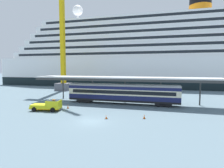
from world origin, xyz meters
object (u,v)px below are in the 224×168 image
object	(u,v)px
traffic_cone_far	(144,117)
dockside_crane	(64,28)
traffic_cone_near	(106,117)
train_carriage	(122,93)
service_truck	(49,105)
cruise_ship	(166,56)
traffic_cone_mid	(68,106)

from	to	relation	value
traffic_cone_far	dockside_crane	world-z (taller)	dockside_crane
traffic_cone_near	traffic_cone_far	size ratio (longest dim) A/B	0.91
train_carriage	service_truck	bearing A→B (deg)	-139.85
traffic_cone_near	traffic_cone_far	xyz separation A→B (m)	(5.41, 1.55, 0.03)
train_carriage	dockside_crane	size ratio (longest dim) A/B	0.37
cruise_ship	traffic_cone_near	size ratio (longest dim) A/B	221.96
traffic_cone_near	dockside_crane	world-z (taller)	dockside_crane
train_carriage	traffic_cone_far	bearing A→B (deg)	-61.39
traffic_cone_mid	dockside_crane	world-z (taller)	dockside_crane
traffic_cone_far	train_carriage	bearing A→B (deg)	118.61
traffic_cone_mid	traffic_cone_near	bearing A→B (deg)	-28.30
traffic_cone_near	traffic_cone_mid	bearing A→B (deg)	151.70
traffic_cone_near	traffic_cone_mid	distance (m)	10.10
cruise_ship	traffic_cone_near	world-z (taller)	cruise_ship
service_truck	traffic_cone_near	bearing A→B (deg)	-11.77
traffic_cone_near	traffic_cone_far	world-z (taller)	traffic_cone_far
dockside_crane	traffic_cone_near	bearing A→B (deg)	-51.83
cruise_ship	service_truck	xyz separation A→B (m)	(-20.38, -51.37, -11.32)
cruise_ship	traffic_cone_far	bearing A→B (deg)	-94.04
traffic_cone_far	cruise_ship	bearing A→B (deg)	85.96
service_truck	traffic_cone_far	distance (m)	16.73
traffic_cone_far	service_truck	bearing A→B (deg)	177.27
traffic_cone_far	dockside_crane	size ratio (longest dim) A/B	0.01
service_truck	traffic_cone_mid	bearing A→B (deg)	45.44
dockside_crane	service_truck	bearing A→B (deg)	-66.31
cruise_ship	train_carriage	xyz separation A→B (m)	(-9.24, -41.98, -10.00)
traffic_cone_mid	cruise_ship	bearing A→B (deg)	69.83
traffic_cone_near	train_carriage	bearing A→B (deg)	90.73
cruise_ship	service_truck	world-z (taller)	cruise_ship
cruise_ship	traffic_cone_mid	distance (m)	53.48
traffic_cone_near	dockside_crane	bearing A→B (deg)	128.17
traffic_cone_mid	traffic_cone_far	bearing A→B (deg)	-12.74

